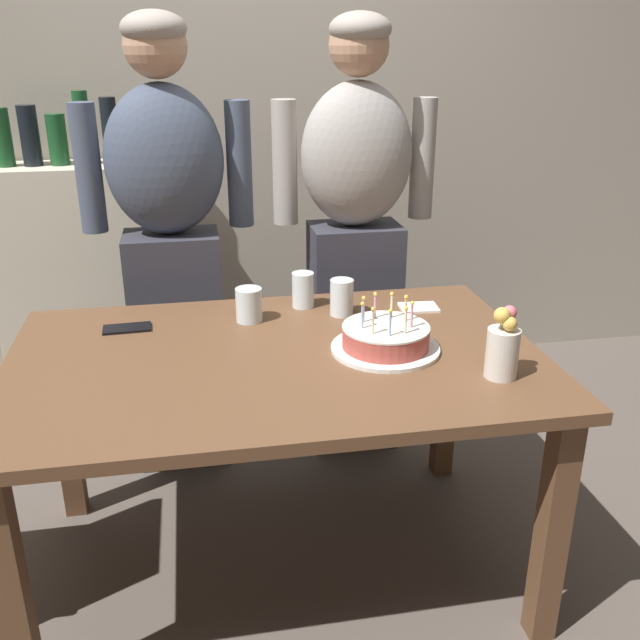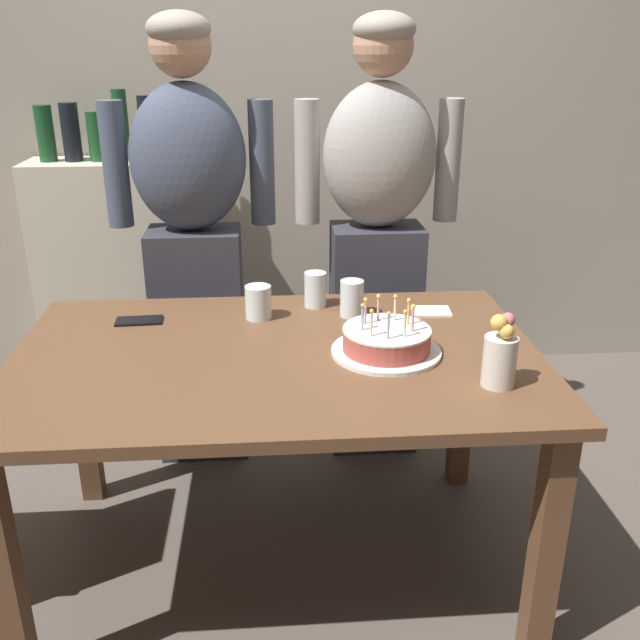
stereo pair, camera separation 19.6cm
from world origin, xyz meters
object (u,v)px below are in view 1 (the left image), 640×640
Objects in this scene: water_glass_far at (342,297)px; water_glass_side at (249,305)px; person_woman_cardigan at (355,237)px; birthday_cake at (386,339)px; napkin_stack at (419,307)px; flower_vase at (503,347)px; cell_phone at (127,328)px; person_man_bearded at (171,246)px; water_glass_near at (303,290)px.

water_glass_side is (-0.30, 0.00, -0.01)m from water_glass_far.
person_woman_cardigan is at bearing 71.72° from water_glass_far.
water_glass_side is at bearing 140.18° from birthday_cake.
napkin_stack is 0.63× the size of flower_vase.
water_glass_far reaches higher than water_glass_side.
birthday_cake is 2.17× the size of cell_phone.
person_woman_cardigan is at bearing 104.63° from napkin_stack.
flower_vase is (0.61, -0.52, 0.03)m from water_glass_side.
person_man_bearded is (-0.60, 0.75, 0.10)m from birthday_cake.
flower_vase reaches higher than water_glass_near.
person_man_bearded is at bearing 151.14° from napkin_stack.
water_glass_near reaches higher than water_glass_side.
water_glass_near is 0.21m from water_glass_side.
birthday_cake is 0.96m from person_man_bearded.
birthday_cake is at bearing 128.76° from person_man_bearded.
water_glass_side is at bearing -1.80° from cell_phone.
birthday_cake is 0.80m from cell_phone.
birthday_cake is 0.19× the size of person_man_bearded.
cell_phone and napkin_stack have the same top height.
birthday_cake reaches higher than napkin_stack.
person_woman_cardigan is (0.82, 0.45, 0.13)m from cell_phone.
person_woman_cardigan is at bearing 83.56° from birthday_cake.
birthday_cake is 0.34m from flower_vase.
birthday_cake is at bearing 139.42° from flower_vase.
person_woman_cardigan is at bearing -180.00° from person_man_bearded.
flower_vase reaches higher than water_glass_side.
person_woman_cardigan reaches higher than birthday_cake.
water_glass_far is at bearing -178.77° from napkin_stack.
person_woman_cardigan reaches higher than water_glass_near.
flower_vase is (0.05, -0.52, 0.08)m from napkin_stack.
cell_phone is 0.94m from napkin_stack.
napkin_stack is at bearing 1.23° from water_glass_far.
water_glass_side is 0.51m from person_man_bearded.
person_man_bearded and person_woman_cardigan have the same top height.
flower_vase is at bearing 131.50° from person_man_bearded.
cell_phone is (-0.67, -0.01, -0.05)m from water_glass_far.
person_man_bearded is at bearing 70.37° from cell_phone.
flower_vase is 0.98m from person_woman_cardigan.
napkin_stack is at bearing 151.14° from person_man_bearded.
person_man_bearded is at bearing 140.27° from water_glass_far.
person_woman_cardigan is (0.68, 0.00, 0.00)m from person_man_bearded.
birthday_cake is at bearing -24.49° from cell_phone.
person_man_bearded reaches higher than water_glass_far.
napkin_stack is at bearing 0.56° from water_glass_side.
person_man_bearded reaches higher than birthday_cake.
cell_phone is at bearing 73.02° from person_man_bearded.
water_glass_far is at bearing -0.03° from water_glass_side.
water_glass_side is 0.06× the size of person_woman_cardigan.
water_glass_far is 0.95× the size of napkin_stack.
cell_phone is 0.49m from person_man_bearded.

